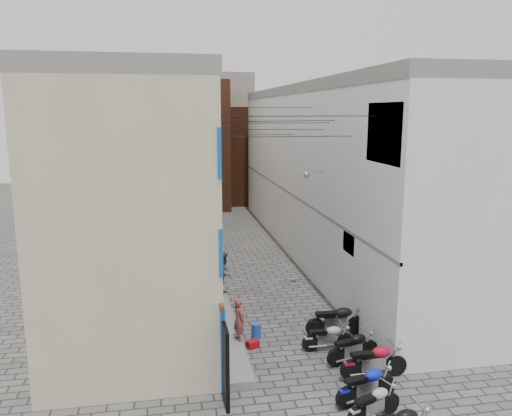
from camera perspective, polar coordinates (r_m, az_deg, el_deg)
ground at (r=15.15m, az=6.38°, el=-19.36°), size 90.00×90.00×0.00m
plinth at (r=26.64m, az=-5.95°, el=-5.46°), size 0.90×26.00×0.25m
building_left at (r=25.66m, az=-12.69°, el=3.68°), size 5.10×27.00×9.00m
building_right at (r=27.18m, az=8.88°, el=4.23°), size 5.94×26.00×9.00m
building_far_brick_left at (r=40.63m, az=-7.67°, el=7.15°), size 6.00×6.00×10.00m
building_far_brick_right at (r=43.20m, az=-1.09°, el=6.14°), size 5.00×6.00×8.00m
building_far_concrete at (r=46.71m, az=-5.57°, el=8.30°), size 8.00×5.00×11.00m
far_shopfront at (r=38.44m, az=-4.35°, el=1.30°), size 2.00×0.30×2.40m
overhead_wires at (r=20.52m, az=0.63°, el=9.55°), size 5.80×13.02×1.32m
motorcycle_b at (r=13.70m, az=13.37°, el=-20.77°), size 1.78×1.10×0.99m
motorcycle_c at (r=14.32m, az=12.55°, el=-18.96°), size 1.99×1.06×1.10m
motorcycle_d at (r=15.44m, az=13.34°, el=-16.48°), size 2.05×0.70×1.18m
motorcycle_e at (r=16.22m, az=11.02°, el=-15.21°), size 1.93×1.07×1.07m
motorcycle_f at (r=16.82m, az=8.23°, el=-14.27°), size 1.74×0.64×0.99m
motorcycle_g at (r=17.77m, az=9.21°, el=-12.41°), size 2.19×0.77×1.25m
person_a at (r=16.70m, az=-1.96°, el=-12.60°), size 0.49×0.60×1.42m
person_b at (r=20.54m, az=-3.69°, el=-7.45°), size 0.99×1.08×1.80m
water_jug_near at (r=17.54m, az=0.02°, el=-13.86°), size 0.45×0.45×0.53m
water_jug_far at (r=17.97m, az=-1.97°, el=-13.32°), size 0.41×0.41×0.49m
red_crate at (r=16.98m, az=-0.39°, el=-15.29°), size 0.46×0.40×0.24m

